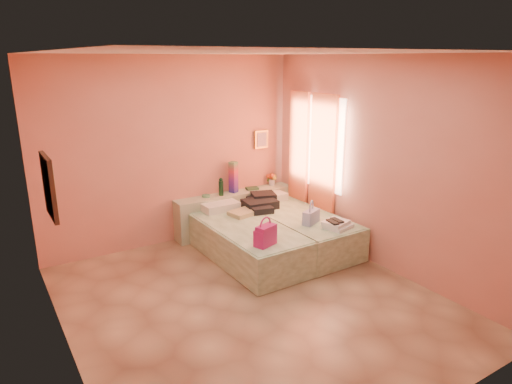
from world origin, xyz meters
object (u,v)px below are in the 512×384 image
(water_bottle, at_px, (221,187))
(bed_left, at_px, (247,242))
(magenta_handbag, at_px, (265,235))
(towel_stack, at_px, (338,224))
(flower_vase, at_px, (272,178))
(green_book, at_px, (252,188))
(bed_right, at_px, (298,230))
(blue_handbag, at_px, (311,217))
(headboard_ledge, at_px, (235,212))

(water_bottle, bearing_deg, bed_left, -98.18)
(magenta_handbag, bearing_deg, towel_stack, -19.99)
(flower_vase, xyz_separation_m, magenta_handbag, (-1.33, -1.82, -0.14))
(towel_stack, bearing_deg, bed_left, 143.58)
(bed_left, bearing_deg, green_book, 54.34)
(bed_right, xyz_separation_m, flower_vase, (0.27, 1.11, 0.52))
(bed_left, bearing_deg, bed_right, -0.62)
(green_book, relative_size, blue_handbag, 0.66)
(magenta_handbag, bearing_deg, flower_vase, 35.49)
(bed_right, height_order, towel_stack, towel_stack)
(headboard_ledge, distance_m, water_bottle, 0.53)
(blue_handbag, bearing_deg, flower_vase, 52.56)
(bed_right, bearing_deg, headboard_ledge, 114.21)
(bed_left, relative_size, bed_right, 1.00)
(water_bottle, relative_size, green_book, 1.36)
(water_bottle, distance_m, green_book, 0.61)
(green_book, distance_m, blue_handbag, 1.48)
(blue_handbag, bearing_deg, towel_stack, -83.80)
(bed_left, xyz_separation_m, blue_handbag, (0.81, -0.41, 0.35))
(green_book, height_order, blue_handbag, blue_handbag)
(magenta_handbag, bearing_deg, bed_right, 15.63)
(bed_left, height_order, flower_vase, flower_vase)
(flower_vase, distance_m, towel_stack, 1.88)
(towel_stack, bearing_deg, magenta_handbag, 178.37)
(headboard_ledge, height_order, bed_left, headboard_ledge)
(water_bottle, bearing_deg, towel_stack, -64.00)
(magenta_handbag, xyz_separation_m, towel_stack, (1.17, -0.03, -0.08))
(green_book, relative_size, flower_vase, 0.79)
(bed_right, bearing_deg, flower_vase, 75.64)
(bed_left, bearing_deg, headboard_ledge, 67.85)
(bed_left, height_order, towel_stack, towel_stack)
(towel_stack, bearing_deg, bed_right, 98.69)
(bed_left, bearing_deg, blue_handbag, -27.19)
(bed_left, height_order, water_bottle, water_bottle)
(water_bottle, bearing_deg, flower_vase, 4.40)
(green_book, xyz_separation_m, towel_stack, (0.27, -1.81, -0.12))
(bed_right, relative_size, water_bottle, 7.43)
(bed_left, distance_m, blue_handbag, 0.97)
(bed_right, distance_m, water_bottle, 1.38)
(bed_right, height_order, water_bottle, water_bottle)
(headboard_ledge, bearing_deg, water_bottle, -175.30)
(headboard_ledge, distance_m, blue_handbag, 1.54)
(bed_left, height_order, green_book, green_book)
(bed_right, xyz_separation_m, green_book, (-0.15, 1.06, 0.42))
(green_book, xyz_separation_m, flower_vase, (0.42, 0.04, 0.11))
(blue_handbag, height_order, towel_stack, blue_handbag)
(bed_left, xyz_separation_m, green_book, (0.75, 1.06, 0.42))
(flower_vase, bearing_deg, bed_right, -103.74)
(bed_right, relative_size, towel_stack, 5.71)
(headboard_ledge, relative_size, blue_handbag, 6.85)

